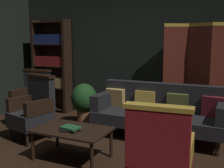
% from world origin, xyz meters
% --- Properties ---
extents(ground_plane, '(10.00, 10.00, 0.00)m').
position_xyz_m(ground_plane, '(0.00, 0.00, 0.00)').
color(ground_plane, black).
extents(back_wall, '(7.20, 0.10, 2.80)m').
position_xyz_m(back_wall, '(0.00, 2.45, 1.40)').
color(back_wall, black).
rests_on(back_wall, ground_plane).
extents(folding_screen, '(1.70, 0.24, 1.90)m').
position_xyz_m(folding_screen, '(1.25, 2.26, 0.99)').
color(folding_screen, '#5B2319').
rests_on(folding_screen, ground_plane).
extents(bookshelf, '(0.90, 0.32, 2.05)m').
position_xyz_m(bookshelf, '(-2.15, 2.19, 1.07)').
color(bookshelf, black).
rests_on(bookshelf, ground_plane).
extents(velvet_couch, '(2.12, 0.78, 0.88)m').
position_xyz_m(velvet_couch, '(0.55, 1.46, 0.46)').
color(velvet_couch, black).
rests_on(velvet_couch, ground_plane).
extents(coffee_table, '(1.00, 0.64, 0.42)m').
position_xyz_m(coffee_table, '(-0.27, 0.12, 0.37)').
color(coffee_table, black).
rests_on(coffee_table, ground_plane).
extents(armchair_gilt_accent, '(0.63, 0.62, 1.04)m').
position_xyz_m(armchair_gilt_accent, '(1.09, -0.45, 0.49)').
color(armchair_gilt_accent, gold).
rests_on(armchair_gilt_accent, ground_plane).
extents(armchair_wing_left, '(0.70, 0.69, 1.04)m').
position_xyz_m(armchair_wing_left, '(-1.28, 0.52, 0.49)').
color(armchair_wing_left, black).
rests_on(armchair_wing_left, ground_plane).
extents(armchair_wing_right, '(0.60, 0.58, 1.04)m').
position_xyz_m(armchair_wing_right, '(-1.85, 1.14, 0.49)').
color(armchair_wing_right, black).
rests_on(armchair_wing_right, ground_plane).
extents(potted_plant, '(0.49, 0.49, 0.79)m').
position_xyz_m(potted_plant, '(-0.95, 1.57, 0.45)').
color(potted_plant, brown).
rests_on(potted_plant, ground_plane).
extents(book_black_cloth, '(0.24, 0.22, 0.03)m').
position_xyz_m(book_black_cloth, '(-0.25, 0.04, 0.43)').
color(book_black_cloth, black).
rests_on(book_black_cloth, coffee_table).
extents(book_green_cloth, '(0.27, 0.21, 0.03)m').
position_xyz_m(book_green_cloth, '(-0.25, 0.04, 0.46)').
color(book_green_cloth, '#1E4C28').
rests_on(book_green_cloth, book_black_cloth).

